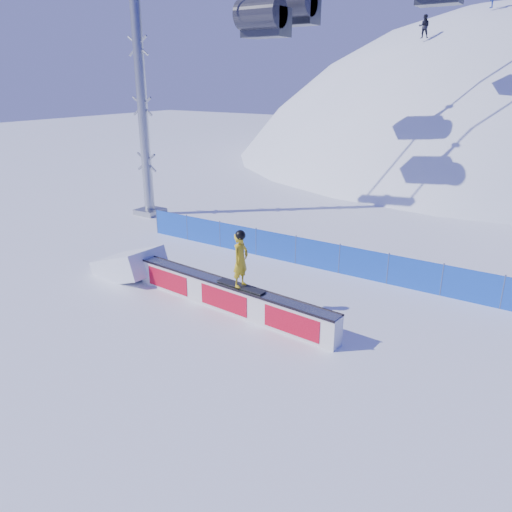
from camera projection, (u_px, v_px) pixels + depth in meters
The scene contains 6 objects.
ground at pixel (308, 322), 16.12m from camera, with size 160.00×160.00×0.00m, color white.
snow_hill at pixel (480, 321), 55.18m from camera, with size 64.00×64.00×64.00m.
safety_fence at pixel (363, 264), 19.45m from camera, with size 22.05×0.05×1.30m.
rail_box at pixel (229, 297), 16.80m from camera, with size 8.39×1.23×1.00m.
snow_ramp at pixel (130, 275), 19.99m from camera, with size 2.67×1.78×1.00m, color white, non-canonical shape.
snowboarder at pixel (241, 259), 16.00m from camera, with size 1.87×0.66×1.94m.
Camera 1 is at (6.54, -12.98, 7.47)m, focal length 35.00 mm.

